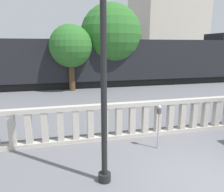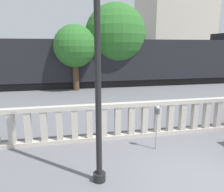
# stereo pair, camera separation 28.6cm
# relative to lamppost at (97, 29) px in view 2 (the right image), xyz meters

# --- Properties ---
(ground_plane) EXTENTS (160.00, 160.00, 0.00)m
(ground_plane) POSITION_rel_lamppost_xyz_m (2.41, -0.70, -3.43)
(ground_plane) COLOR slate
(balustrade) EXTENTS (13.29, 0.24, 1.25)m
(balustrade) POSITION_rel_lamppost_xyz_m (2.41, 2.28, -2.81)
(balustrade) COLOR #BCB5A8
(balustrade) RESTS_ON ground
(lamppost) EXTENTS (0.34, 0.34, 6.13)m
(lamppost) POSITION_rel_lamppost_xyz_m (0.00, 0.00, 0.00)
(lamppost) COLOR black
(lamppost) RESTS_ON ground
(parking_meter) EXTENTS (0.14, 0.14, 1.39)m
(parking_meter) POSITION_rel_lamppost_xyz_m (1.95, 1.28, -2.36)
(parking_meter) COLOR #99999E
(parking_meter) RESTS_ON ground
(train_near) EXTENTS (29.60, 2.90, 4.20)m
(train_near) POSITION_rel_lamppost_xyz_m (0.89, 12.81, -1.55)
(train_near) COLOR black
(train_near) RESTS_ON ground
(train_far) EXTENTS (23.23, 2.81, 4.35)m
(train_far) POSITION_rel_lamppost_xyz_m (0.24, 30.38, -1.47)
(train_far) COLOR black
(train_far) RESTS_ON ground
(building_block) EXTENTS (9.45, 10.00, 15.73)m
(building_block) POSITION_rel_lamppost_xyz_m (15.96, 29.06, 4.43)
(building_block) COLOR beige
(building_block) RESTS_ON ground
(tree_left) EXTENTS (2.94, 2.94, 4.59)m
(tree_left) POSITION_rel_lamppost_xyz_m (-0.05, 11.13, -0.34)
(tree_left) COLOR #4C3823
(tree_left) RESTS_ON ground
(tree_right) EXTENTS (4.76, 4.76, 6.37)m
(tree_right) POSITION_rel_lamppost_xyz_m (3.19, 12.72, 0.55)
(tree_right) COLOR #4C3823
(tree_right) RESTS_ON ground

